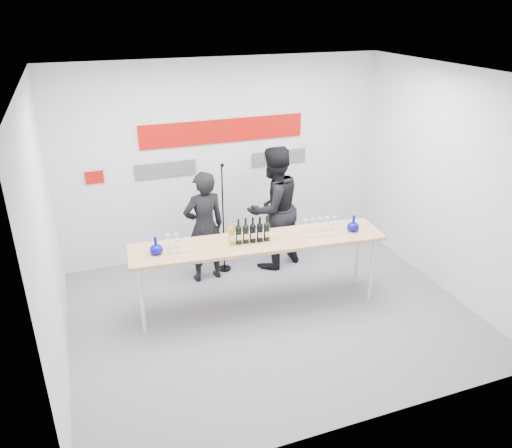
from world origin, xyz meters
name	(u,v)px	position (x,y,z in m)	size (l,w,h in m)	color
ground	(271,313)	(0.00, 0.00, 0.00)	(5.00, 5.00, 0.00)	slate
back_wall	(224,160)	(0.00, 2.00, 1.50)	(5.00, 0.04, 3.00)	silver
signage	(220,141)	(-0.06, 1.97, 1.81)	(3.38, 0.02, 0.79)	#B10E07
tasting_table	(259,246)	(-0.09, 0.22, 0.89)	(3.26, 0.94, 0.96)	tan
wine_bottles	(249,230)	(-0.22, 0.22, 1.13)	(0.53, 0.12, 0.33)	#BF7F19
decanter_left	(156,245)	(-1.36, 0.32, 1.07)	(0.16, 0.16, 0.21)	#080895
decanter_right	(353,223)	(1.17, 0.08, 1.07)	(0.16, 0.16, 0.21)	#080895
glasses_left	(176,244)	(-1.12, 0.31, 1.06)	(0.26, 0.24, 0.18)	silver
glasses_right	(322,227)	(0.75, 0.15, 1.06)	(0.48, 0.26, 0.18)	silver
presenter_left	(204,227)	(-0.55, 1.17, 0.82)	(0.60, 0.39, 1.63)	black
presenter_right	(273,208)	(0.51, 1.23, 0.93)	(0.90, 0.70, 1.86)	black
mic_stand	(224,239)	(-0.23, 1.32, 0.51)	(0.20, 0.20, 1.68)	black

